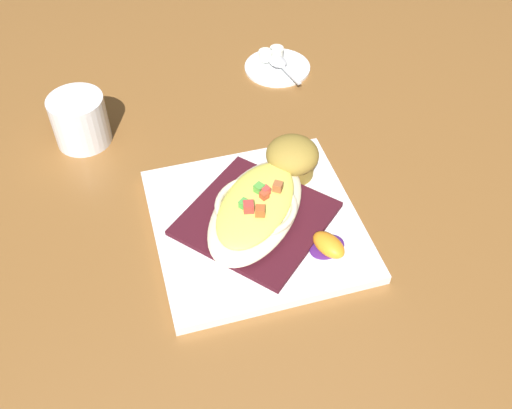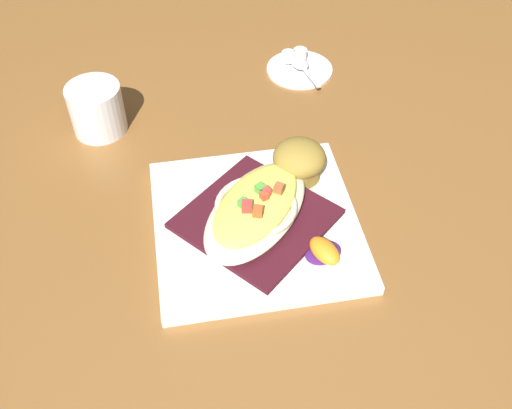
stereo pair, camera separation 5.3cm
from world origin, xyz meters
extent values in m
plane|color=brown|center=(0.00, 0.00, 0.00)|extent=(2.60, 2.60, 0.00)
cube|color=white|center=(0.00, 0.00, 0.01)|extent=(0.29, 0.29, 0.01)
cube|color=#40111C|center=(0.00, 0.00, 0.02)|extent=(0.24, 0.24, 0.01)
ellipsoid|color=beige|center=(0.00, 0.00, 0.03)|extent=(0.19, 0.22, 0.02)
torus|color=beige|center=(0.00, 0.00, 0.04)|extent=(0.15, 0.15, 0.01)
ellipsoid|color=#DED657|center=(0.00, 0.00, 0.05)|extent=(0.16, 0.18, 0.02)
cube|color=#54A53E|center=(0.01, 0.01, 0.06)|extent=(0.02, 0.02, 0.01)
cube|color=#AB5B32|center=(0.03, 0.01, 0.06)|extent=(0.02, 0.02, 0.01)
cube|color=#B85527|center=(0.00, -0.03, 0.06)|extent=(0.01, 0.01, 0.01)
cube|color=green|center=(-0.02, -0.01, 0.06)|extent=(0.01, 0.01, 0.01)
cube|color=#CB3B34|center=(-0.01, -0.02, 0.06)|extent=(0.01, 0.01, 0.01)
cube|color=#D64239|center=(0.01, 0.01, 0.06)|extent=(0.01, 0.01, 0.01)
cube|color=#C74B2D|center=(0.01, 0.00, 0.06)|extent=(0.01, 0.01, 0.01)
cylinder|color=olive|center=(0.07, 0.08, 0.03)|extent=(0.06, 0.06, 0.02)
ellipsoid|color=olive|center=(0.07, 0.08, 0.05)|extent=(0.07, 0.07, 0.04)
ellipsoid|color=#4C0F23|center=(0.07, 0.08, 0.06)|extent=(0.03, 0.03, 0.01)
ellipsoid|color=#451A66|center=(0.08, -0.06, 0.02)|extent=(0.06, 0.05, 0.01)
ellipsoid|color=orange|center=(0.08, -0.07, 0.03)|extent=(0.05, 0.06, 0.02)
cylinder|color=white|center=(-0.22, 0.22, 0.04)|extent=(0.08, 0.08, 0.08)
torus|color=white|center=(-0.25, 0.26, 0.04)|extent=(0.04, 0.04, 0.05)
cylinder|color=#4C2D14|center=(-0.22, 0.22, 0.02)|extent=(0.07, 0.07, 0.04)
cylinder|color=white|center=(0.10, 0.35, 0.00)|extent=(0.11, 0.11, 0.01)
ellipsoid|color=silver|center=(0.10, 0.35, 0.01)|extent=(0.04, 0.04, 0.01)
cube|color=silver|center=(0.12, 0.31, 0.01)|extent=(0.02, 0.06, 0.00)
cylinder|color=white|center=(0.11, 0.38, 0.02)|extent=(0.02, 0.02, 0.02)
cylinder|color=white|center=(0.09, 0.37, 0.02)|extent=(0.02, 0.02, 0.02)
camera|label=1|loc=(-0.09, -0.49, 0.59)|focal=41.16mm
camera|label=2|loc=(-0.04, -0.50, 0.59)|focal=41.16mm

